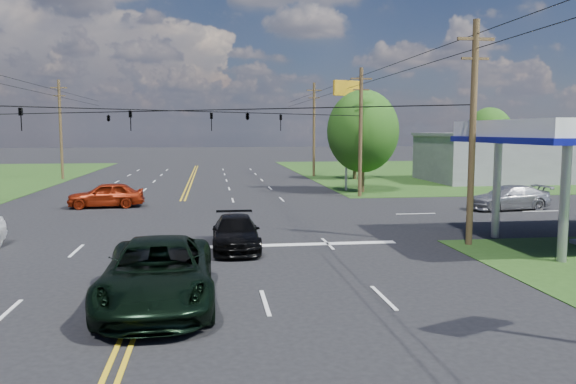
{
  "coord_description": "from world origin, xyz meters",
  "views": [
    {
      "loc": [
        2.03,
        -19.54,
        4.9
      ],
      "look_at": [
        5.53,
        6.0,
        2.09
      ],
      "focal_mm": 35.0,
      "sensor_mm": 36.0,
      "label": 1
    }
  ],
  "objects": [
    {
      "name": "power_lines",
      "position": [
        0.0,
        10.0,
        8.6
      ],
      "size": [
        26.04,
        100.0,
        0.64
      ],
      "color": "black",
      "rests_on": "ground"
    },
    {
      "name": "pole_right_far",
      "position": [
        13.0,
        40.0,
        5.17
      ],
      "size": [
        1.6,
        0.28,
        10.0
      ],
      "color": "#43311C",
      "rests_on": "ground"
    },
    {
      "name": "pole_left_far",
      "position": [
        -13.0,
        40.0,
        5.17
      ],
      "size": [
        1.6,
        0.28,
        10.0
      ],
      "color": "#43311C",
      "rests_on": "ground"
    },
    {
      "name": "tree_right_a",
      "position": [
        14.0,
        24.0,
        4.87
      ],
      "size": [
        5.7,
        5.7,
        8.18
      ],
      "color": "#43311C",
      "rests_on": "ground"
    },
    {
      "name": "retail_ne",
      "position": [
        30.0,
        32.0,
        2.2
      ],
      "size": [
        14.0,
        10.0,
        4.4
      ],
      "primitive_type": "cube",
      "color": "slate",
      "rests_on": "ground"
    },
    {
      "name": "sedan_far",
      "position": [
        20.38,
        13.0,
        0.76
      ],
      "size": [
        5.44,
        2.7,
        1.52
      ],
      "primitive_type": "imported",
      "rotation": [
        0.0,
        0.0,
        -1.46
      ],
      "color": "#9B9BA0",
      "rests_on": "ground"
    },
    {
      "name": "sedan_red",
      "position": [
        -4.7,
        17.5,
        0.81
      ],
      "size": [
        4.88,
        2.23,
        1.62
      ],
      "primitive_type": "imported",
      "rotation": [
        0.0,
        0.0,
        -1.5
      ],
      "color": "maroon",
      "rests_on": "ground"
    },
    {
      "name": "tree_right_b",
      "position": [
        16.5,
        36.0,
        4.22
      ],
      "size": [
        4.94,
        4.94,
        7.09
      ],
      "color": "#43311C",
      "rests_on": "ground"
    },
    {
      "name": "pole_se",
      "position": [
        13.0,
        3.0,
        4.92
      ],
      "size": [
        1.6,
        0.28,
        9.5
      ],
      "color": "#43311C",
      "rests_on": "ground"
    },
    {
      "name": "span_wire_signals",
      "position": [
        0.0,
        12.0,
        6.0
      ],
      "size": [
        26.0,
        18.0,
        1.13
      ],
      "color": "black",
      "rests_on": "ground"
    },
    {
      "name": "ground",
      "position": [
        0.0,
        12.0,
        0.0
      ],
      "size": [
        280.0,
        280.0,
        0.0
      ],
      "primitive_type": "plane",
      "color": "black",
      "rests_on": "ground"
    },
    {
      "name": "pickup_dkgreen",
      "position": [
        0.5,
        -3.79,
        0.92
      ],
      "size": [
        3.21,
        6.68,
        1.84
      ],
      "primitive_type": "imported",
      "rotation": [
        0.0,
        0.0,
        0.02
      ],
      "color": "black",
      "rests_on": "ground"
    },
    {
      "name": "polesign_ne",
      "position": [
        13.0,
        25.29,
        7.09
      ],
      "size": [
        2.43,
        0.94,
        8.95
      ],
      "color": "#A5A5AA",
      "rests_on": "ground"
    },
    {
      "name": "stop_bar",
      "position": [
        5.0,
        4.0,
        0.0
      ],
      "size": [
        10.0,
        0.5,
        0.02
      ],
      "primitive_type": "cube",
      "color": "silver",
      "rests_on": "ground"
    },
    {
      "name": "tree_far_r",
      "position": [
        34.0,
        42.0,
        4.54
      ],
      "size": [
        5.32,
        5.32,
        7.63
      ],
      "color": "#43311C",
      "rests_on": "ground"
    },
    {
      "name": "grass_ne",
      "position": [
        35.0,
        44.0,
        0.0
      ],
      "size": [
        46.0,
        48.0,
        0.03
      ],
      "primitive_type": "cube",
      "color": "#224315",
      "rests_on": "ground"
    },
    {
      "name": "suv_black",
      "position": [
        3.0,
        3.5,
        0.69
      ],
      "size": [
        1.98,
        4.76,
        1.38
      ],
      "primitive_type": "imported",
      "rotation": [
        0.0,
        0.0,
        -0.01
      ],
      "color": "black",
      "rests_on": "ground"
    },
    {
      "name": "pole_ne",
      "position": [
        13.0,
        21.0,
        4.92
      ],
      "size": [
        1.6,
        0.28,
        9.5
      ],
      "color": "#43311C",
      "rests_on": "ground"
    }
  ]
}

